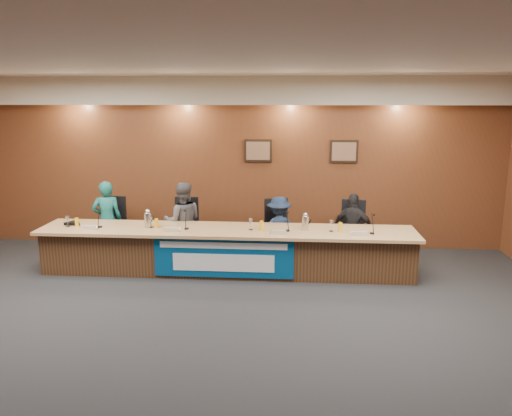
# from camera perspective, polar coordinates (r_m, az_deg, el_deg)

# --- Properties ---
(floor) EXTENTS (10.00, 10.00, 0.00)m
(floor) POSITION_cam_1_polar(r_m,az_deg,el_deg) (6.19, -6.36, -14.77)
(floor) COLOR black
(floor) RESTS_ON ground
(ceiling) EXTENTS (10.00, 8.00, 0.04)m
(ceiling) POSITION_cam_1_polar(r_m,az_deg,el_deg) (5.52, -7.19, 16.27)
(ceiling) COLOR silver
(ceiling) RESTS_ON wall_back
(wall_back) EXTENTS (10.00, 0.04, 3.20)m
(wall_back) POSITION_cam_1_polar(r_m,az_deg,el_deg) (9.54, -2.15, 5.11)
(wall_back) COLOR #5B2F1A
(wall_back) RESTS_ON floor
(soffit) EXTENTS (10.00, 0.50, 0.50)m
(soffit) POSITION_cam_1_polar(r_m,az_deg,el_deg) (9.21, -2.40, 13.26)
(soffit) COLOR beige
(soffit) RESTS_ON wall_back
(dais_body) EXTENTS (6.00, 0.80, 0.70)m
(dais_body) POSITION_cam_1_polar(r_m,az_deg,el_deg) (8.25, -3.34, -4.99)
(dais_body) COLOR #462B18
(dais_body) RESTS_ON floor
(dais_top) EXTENTS (6.10, 0.95, 0.05)m
(dais_top) POSITION_cam_1_polar(r_m,az_deg,el_deg) (8.10, -3.42, -2.56)
(dais_top) COLOR tan
(dais_top) RESTS_ON dais_body
(banner) EXTENTS (2.20, 0.02, 0.65)m
(banner) POSITION_cam_1_polar(r_m,az_deg,el_deg) (7.85, -3.75, -5.69)
(banner) COLOR navy
(banner) RESTS_ON dais_body
(banner_text_upper) EXTENTS (2.00, 0.01, 0.10)m
(banner_text_upper) POSITION_cam_1_polar(r_m,az_deg,el_deg) (7.78, -3.78, -4.32)
(banner_text_upper) COLOR silver
(banner_text_upper) RESTS_ON banner
(banner_text_lower) EXTENTS (1.60, 0.01, 0.28)m
(banner_text_lower) POSITION_cam_1_polar(r_m,az_deg,el_deg) (7.87, -3.75, -6.27)
(banner_text_lower) COLOR silver
(banner_text_lower) RESTS_ON banner
(wall_photo_left) EXTENTS (0.52, 0.04, 0.42)m
(wall_photo_left) POSITION_cam_1_polar(r_m,az_deg,el_deg) (9.44, 0.24, 6.57)
(wall_photo_left) COLOR black
(wall_photo_left) RESTS_ON wall_back
(wall_photo_right) EXTENTS (0.52, 0.04, 0.42)m
(wall_photo_right) POSITION_cam_1_polar(r_m,az_deg,el_deg) (9.46, 10.01, 6.39)
(wall_photo_right) COLOR black
(wall_photo_right) RESTS_ON wall_back
(panelist_a) EXTENTS (0.59, 0.47, 1.40)m
(panelist_a) POSITION_cam_1_polar(r_m,az_deg,el_deg) (9.25, -16.64, -1.31)
(panelist_a) COLOR #145A56
(panelist_a) RESTS_ON floor
(panelist_b) EXTENTS (0.78, 0.66, 1.40)m
(panelist_b) POSITION_cam_1_polar(r_m,az_deg,el_deg) (8.86, -8.35, -1.54)
(panelist_b) COLOR #4E4E54
(panelist_b) RESTS_ON floor
(panelist_c) EXTENTS (0.84, 0.60, 1.17)m
(panelist_c) POSITION_cam_1_polar(r_m,az_deg,el_deg) (8.68, 2.62, -2.49)
(panelist_c) COLOR #121F36
(panelist_c) RESTS_ON floor
(panelist_d) EXTENTS (0.78, 0.50, 1.24)m
(panelist_d) POSITION_cam_1_polar(r_m,az_deg,el_deg) (8.73, 11.02, -2.38)
(panelist_d) COLOR black
(panelist_d) RESTS_ON floor
(office_chair_a) EXTENTS (0.56, 0.56, 0.08)m
(office_chair_a) POSITION_cam_1_polar(r_m,az_deg,el_deg) (9.40, -16.34, -2.48)
(office_chair_a) COLOR black
(office_chair_a) RESTS_ON floor
(office_chair_b) EXTENTS (0.49, 0.49, 0.08)m
(office_chair_b) POSITION_cam_1_polar(r_m,az_deg,el_deg) (9.01, -8.17, -2.73)
(office_chair_b) COLOR black
(office_chair_b) RESTS_ON floor
(office_chair_c) EXTENTS (0.60, 0.60, 0.08)m
(office_chair_c) POSITION_cam_1_polar(r_m,az_deg,el_deg) (8.80, 2.64, -2.98)
(office_chair_c) COLOR black
(office_chair_c) RESTS_ON floor
(office_chair_d) EXTENTS (0.55, 0.55, 0.08)m
(office_chair_d) POSITION_cam_1_polar(r_m,az_deg,el_deg) (8.86, 10.91, -3.09)
(office_chair_d) COLOR black
(office_chair_d) RESTS_ON floor
(nameplate_a) EXTENTS (0.24, 0.08, 0.10)m
(nameplate_a) POSITION_cam_1_polar(r_m,az_deg,el_deg) (8.46, -18.55, -2.07)
(nameplate_a) COLOR white
(nameplate_a) RESTS_ON dais_top
(microphone_a) EXTENTS (0.07, 0.07, 0.02)m
(microphone_a) POSITION_cam_1_polar(r_m,az_deg,el_deg) (8.56, -17.39, -2.06)
(microphone_a) COLOR black
(microphone_a) RESTS_ON dais_top
(juice_glass_a) EXTENTS (0.06, 0.06, 0.15)m
(juice_glass_a) POSITION_cam_1_polar(r_m,az_deg,el_deg) (8.70, -19.81, -1.56)
(juice_glass_a) COLOR #F7B114
(juice_glass_a) RESTS_ON dais_top
(water_glass_a) EXTENTS (0.08, 0.08, 0.18)m
(water_glass_a) POSITION_cam_1_polar(r_m,az_deg,el_deg) (8.75, -20.73, -1.45)
(water_glass_a) COLOR silver
(water_glass_a) RESTS_ON dais_top
(nameplate_b) EXTENTS (0.24, 0.08, 0.10)m
(nameplate_b) POSITION_cam_1_polar(r_m,az_deg,el_deg) (8.00, -9.60, -2.40)
(nameplate_b) COLOR white
(nameplate_b) RESTS_ON dais_top
(microphone_b) EXTENTS (0.07, 0.07, 0.02)m
(microphone_b) POSITION_cam_1_polar(r_m,az_deg,el_deg) (8.14, -7.94, -2.34)
(microphone_b) COLOR black
(microphone_b) RESTS_ON dais_top
(juice_glass_b) EXTENTS (0.06, 0.06, 0.15)m
(juice_glass_b) POSITION_cam_1_polar(r_m,az_deg,el_deg) (8.29, -11.30, -1.73)
(juice_glass_b) COLOR #F7B114
(juice_glass_b) RESTS_ON dais_top
(water_glass_b) EXTENTS (0.08, 0.08, 0.18)m
(water_glass_b) POSITION_cam_1_polar(r_m,az_deg,el_deg) (8.30, -11.97, -1.63)
(water_glass_b) COLOR silver
(water_glass_b) RESTS_ON dais_top
(nameplate_c) EXTENTS (0.24, 0.08, 0.10)m
(nameplate_c) POSITION_cam_1_polar(r_m,az_deg,el_deg) (7.75, 2.57, -2.72)
(nameplate_c) COLOR white
(nameplate_c) RESTS_ON dais_top
(microphone_c) EXTENTS (0.07, 0.07, 0.02)m
(microphone_c) POSITION_cam_1_polar(r_m,az_deg,el_deg) (7.96, 3.62, -2.58)
(microphone_c) COLOR black
(microphone_c) RESTS_ON dais_top
(juice_glass_c) EXTENTS (0.06, 0.06, 0.15)m
(juice_glass_c) POSITION_cam_1_polar(r_m,az_deg,el_deg) (7.99, 0.64, -2.02)
(juice_glass_c) COLOR #F7B114
(juice_glass_c) RESTS_ON dais_top
(water_glass_c) EXTENTS (0.08, 0.08, 0.18)m
(water_glass_c) POSITION_cam_1_polar(r_m,az_deg,el_deg) (7.99, -0.61, -1.90)
(water_glass_c) COLOR silver
(water_glass_c) RESTS_ON dais_top
(nameplate_d) EXTENTS (0.24, 0.08, 0.10)m
(nameplate_d) POSITION_cam_1_polar(r_m,az_deg,el_deg) (7.83, 11.76, -2.82)
(nameplate_d) COLOR white
(nameplate_d) RESTS_ON dais_top
(microphone_d) EXTENTS (0.07, 0.07, 0.02)m
(microphone_d) POSITION_cam_1_polar(r_m,az_deg,el_deg) (7.99, 13.11, -2.83)
(microphone_d) COLOR black
(microphone_d) RESTS_ON dais_top
(juice_glass_d) EXTENTS (0.06, 0.06, 0.15)m
(juice_glass_d) POSITION_cam_1_polar(r_m,az_deg,el_deg) (7.99, 9.62, -2.19)
(juice_glass_d) COLOR #F7B114
(juice_glass_d) RESTS_ON dais_top
(water_glass_d) EXTENTS (0.08, 0.08, 0.18)m
(water_glass_d) POSITION_cam_1_polar(r_m,az_deg,el_deg) (7.99, 8.61, -2.05)
(water_glass_d) COLOR silver
(water_glass_d) RESTS_ON dais_top
(carafe_left) EXTENTS (0.12, 0.12, 0.24)m
(carafe_left) POSITION_cam_1_polar(r_m,az_deg,el_deg) (8.33, -12.24, -1.37)
(carafe_left) COLOR silver
(carafe_left) RESTS_ON dais_top
(carafe_right) EXTENTS (0.11, 0.11, 0.23)m
(carafe_right) POSITION_cam_1_polar(r_m,az_deg,el_deg) (8.03, 5.66, -1.71)
(carafe_right) COLOR silver
(carafe_right) RESTS_ON dais_top
(speakerphone) EXTENTS (0.32, 0.32, 0.05)m
(speakerphone) POSITION_cam_1_polar(r_m,az_deg,el_deg) (8.89, -20.11, -1.62)
(speakerphone) COLOR black
(speakerphone) RESTS_ON dais_top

